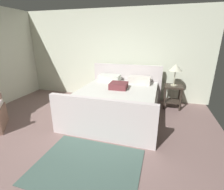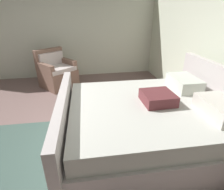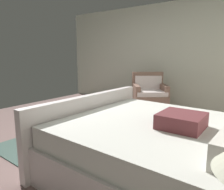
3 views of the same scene
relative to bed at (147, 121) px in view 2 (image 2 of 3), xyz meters
The scene contains 6 objects.
ground_plane 1.72m from the bed, 106.32° to the right, with size 5.43×5.70×0.02m, color #7F6360.
wall_back 1.66m from the bed, 110.13° to the left, with size 5.55×0.12×2.54m, color silver.
wall_side_left 3.75m from the bed, 153.52° to the right, with size 0.12×5.82×2.54m, color silver.
bed is the anchor object (origin of this frame).
armchair 2.83m from the bed, 149.00° to the right, with size 1.02×1.02×0.90m.
area_rug 1.83m from the bed, 90.04° to the right, with size 1.51×1.17×0.01m, color #455E55.
Camera 2 is at (2.46, 0.76, 1.73)m, focal length 28.79 mm.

